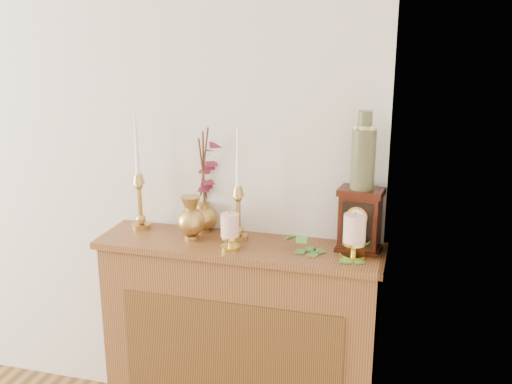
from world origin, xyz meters
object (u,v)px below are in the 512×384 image
(ginger_jar, at_px, (208,183))
(ceramic_vase, at_px, (363,155))
(candlestick_center, at_px, (238,204))
(mantel_clock, at_px, (360,221))
(bud_vase, at_px, (191,219))
(candlestick_left, at_px, (139,192))

(ginger_jar, distance_m, ceramic_vase, 0.72)
(candlestick_center, relative_size, mantel_clock, 1.85)
(bud_vase, bearing_deg, ginger_jar, 82.40)
(ginger_jar, bearing_deg, candlestick_left, -164.72)
(bud_vase, height_order, ceramic_vase, ceramic_vase)
(mantel_clock, bearing_deg, candlestick_center, -171.99)
(ginger_jar, bearing_deg, ceramic_vase, -7.47)
(candlestick_center, height_order, ceramic_vase, ceramic_vase)
(candlestick_left, bearing_deg, ginger_jar, 15.28)
(mantel_clock, relative_size, ceramic_vase, 0.85)
(bud_vase, relative_size, ginger_jar, 0.41)
(candlestick_center, bearing_deg, mantel_clock, 0.84)
(candlestick_center, xyz_separation_m, bud_vase, (-0.20, -0.06, -0.06))
(ginger_jar, bearing_deg, candlestick_center, -30.05)
(candlestick_center, bearing_deg, ginger_jar, 149.95)
(candlestick_center, distance_m, ginger_jar, 0.21)
(bud_vase, height_order, mantel_clock, mantel_clock)
(ginger_jar, xyz_separation_m, ceramic_vase, (0.69, -0.09, 0.19))
(ginger_jar, xyz_separation_m, mantel_clock, (0.69, -0.09, -0.09))
(candlestick_center, distance_m, ceramic_vase, 0.57)
(mantel_clock, bearing_deg, ceramic_vase, 90.00)
(candlestick_left, relative_size, mantel_clock, 1.97)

